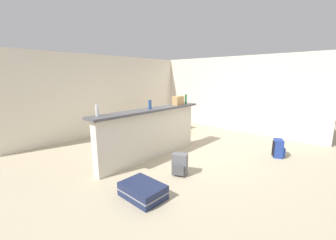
% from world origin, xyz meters
% --- Properties ---
extents(ground_plane, '(13.00, 13.00, 0.05)m').
position_xyz_m(ground_plane, '(0.00, 0.00, -0.03)').
color(ground_plane, '#BCAD8E').
extents(wall_back, '(6.60, 0.10, 2.50)m').
position_xyz_m(wall_back, '(0.00, 3.05, 1.25)').
color(wall_back, silver).
rests_on(wall_back, ground_plane).
extents(wall_right, '(0.10, 6.00, 2.50)m').
position_xyz_m(wall_right, '(3.05, 0.30, 1.25)').
color(wall_right, silver).
rests_on(wall_right, ground_plane).
extents(partition_half_wall, '(2.80, 0.20, 1.10)m').
position_xyz_m(partition_half_wall, '(-0.70, 0.32, 0.55)').
color(partition_half_wall, silver).
rests_on(partition_half_wall, ground_plane).
extents(bar_countertop, '(2.96, 0.40, 0.05)m').
position_xyz_m(bar_countertop, '(-0.70, 0.32, 1.12)').
color(bar_countertop, '#4C4C51').
rests_on(bar_countertop, partition_half_wall).
extents(bottle_white, '(0.07, 0.07, 0.20)m').
position_xyz_m(bottle_white, '(-1.94, 0.41, 1.25)').
color(bottle_white, silver).
rests_on(bottle_white, bar_countertop).
extents(bottle_blue, '(0.07, 0.07, 0.21)m').
position_xyz_m(bottle_blue, '(-0.74, 0.29, 1.25)').
color(bottle_blue, '#284C89').
rests_on(bottle_blue, bar_countertop).
extents(bottle_green, '(0.06, 0.06, 0.25)m').
position_xyz_m(bottle_green, '(0.50, 0.26, 1.27)').
color(bottle_green, '#2D6B38').
rests_on(bottle_green, bar_countertop).
extents(grocery_bag, '(0.26, 0.18, 0.22)m').
position_xyz_m(grocery_bag, '(0.21, 0.28, 1.26)').
color(grocery_bag, tan).
rests_on(grocery_bag, bar_countertop).
extents(dining_table, '(1.10, 0.80, 0.74)m').
position_xyz_m(dining_table, '(1.25, 1.80, 0.65)').
color(dining_table, '#4C331E').
rests_on(dining_table, ground_plane).
extents(dining_chair_near_partition, '(0.48, 0.48, 0.93)m').
position_xyz_m(dining_chair_near_partition, '(1.14, 1.29, 0.52)').
color(dining_chair_near_partition, black).
rests_on(dining_chair_near_partition, ground_plane).
extents(suitcase_flat_navy, '(0.50, 0.83, 0.22)m').
position_xyz_m(suitcase_flat_navy, '(-1.93, -0.79, 0.11)').
color(suitcase_flat_navy, '#1E284C').
rests_on(suitcase_flat_navy, ground_plane).
extents(backpack_blue, '(0.33, 0.32, 0.42)m').
position_xyz_m(backpack_blue, '(1.33, -1.85, 0.20)').
color(backpack_blue, '#233D93').
rests_on(backpack_blue, ground_plane).
extents(backpack_grey, '(0.31, 0.33, 0.42)m').
position_xyz_m(backpack_grey, '(-0.94, -0.73, 0.20)').
color(backpack_grey, slate).
rests_on(backpack_grey, ground_plane).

